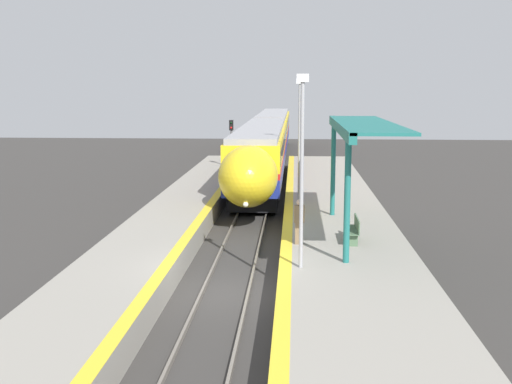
% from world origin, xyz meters
% --- Properties ---
extents(ground_plane, '(120.00, 120.00, 0.00)m').
position_xyz_m(ground_plane, '(0.00, 0.00, 0.00)').
color(ground_plane, '#383533').
extents(rail_left, '(0.08, 90.00, 0.15)m').
position_xyz_m(rail_left, '(-0.72, 0.00, 0.07)').
color(rail_left, slate).
rests_on(rail_left, ground_plane).
extents(rail_right, '(0.08, 90.00, 0.15)m').
position_xyz_m(rail_right, '(0.72, 0.00, 0.07)').
color(rail_right, slate).
rests_on(rail_right, ground_plane).
extents(train, '(2.85, 46.63, 3.91)m').
position_xyz_m(train, '(0.00, 31.07, 2.25)').
color(train, black).
rests_on(train, ground_plane).
extents(platform_right, '(4.55, 64.00, 0.89)m').
position_xyz_m(platform_right, '(3.92, 0.00, 0.44)').
color(platform_right, gray).
rests_on(platform_right, ground_plane).
extents(platform_left, '(3.21, 64.00, 0.89)m').
position_xyz_m(platform_left, '(-3.25, 0.00, 0.44)').
color(platform_left, gray).
rests_on(platform_left, ground_plane).
extents(platform_bench, '(0.44, 1.72, 0.89)m').
position_xyz_m(platform_bench, '(4.22, 3.42, 1.36)').
color(platform_bench, '#4C6B4C').
rests_on(platform_bench, platform_right).
extents(person_waiting, '(0.36, 0.22, 1.59)m').
position_xyz_m(person_waiting, '(2.28, 3.01, 1.70)').
color(person_waiting, '#7F6647').
rests_on(person_waiting, platform_right).
extents(railway_signal, '(0.28, 0.28, 4.11)m').
position_xyz_m(railway_signal, '(-2.26, 24.75, 2.53)').
color(railway_signal, '#59595E').
rests_on(railway_signal, ground_plane).
extents(lamppost_near, '(0.36, 0.20, 5.85)m').
position_xyz_m(lamppost_near, '(2.32, 0.02, 4.21)').
color(lamppost_near, '#9E9EA3').
rests_on(lamppost_near, platform_right).
extents(lamppost_mid, '(0.36, 0.20, 5.85)m').
position_xyz_m(lamppost_mid, '(2.32, 11.58, 4.21)').
color(lamppost_mid, '#9E9EA3').
rests_on(lamppost_mid, platform_right).
extents(station_canopy, '(2.02, 10.61, 4.20)m').
position_xyz_m(station_canopy, '(4.32, 4.50, 4.79)').
color(station_canopy, '#1E6B66').
rests_on(station_canopy, platform_right).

